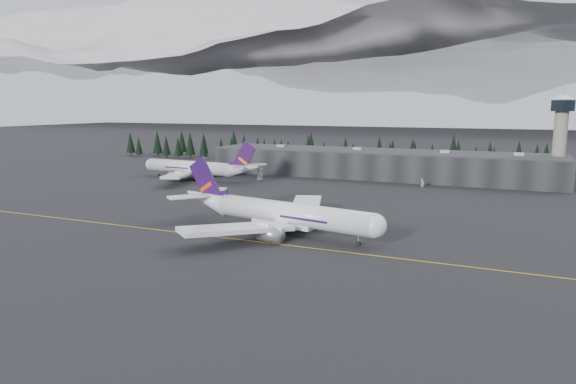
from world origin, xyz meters
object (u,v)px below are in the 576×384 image
at_px(terminal, 378,164).
at_px(gse_vehicle_b, 422,186).
at_px(jet_parked, 199,168).
at_px(control_tower, 561,130).
at_px(gse_vehicle_a, 260,179).
at_px(jet_main, 275,212).

bearing_deg(terminal, gse_vehicle_b, -43.74).
height_order(jet_parked, gse_vehicle_b, jet_parked).
bearing_deg(jet_parked, control_tower, -158.61).
distance_m(control_tower, gse_vehicle_a, 128.06).
height_order(terminal, jet_main, jet_main).
relative_size(control_tower, gse_vehicle_a, 6.57).
bearing_deg(jet_main, gse_vehicle_b, 86.33).
bearing_deg(gse_vehicle_a, jet_parked, 167.12).
bearing_deg(gse_vehicle_b, jet_main, -38.46).
bearing_deg(control_tower, jet_main, -121.83).
bearing_deg(jet_main, terminal, 101.04).
xyz_separation_m(control_tower, jet_main, (-73.87, -118.99, -18.07)).
relative_size(terminal, jet_main, 2.51).
height_order(terminal, gse_vehicle_a, terminal).
distance_m(terminal, gse_vehicle_b, 34.35).
bearing_deg(gse_vehicle_b, jet_parked, -103.73).
bearing_deg(gse_vehicle_a, terminal, 4.24).
bearing_deg(terminal, control_tower, 2.29).
height_order(jet_main, jet_parked, jet_main).
bearing_deg(gse_vehicle_b, control_tower, 93.31).
bearing_deg(gse_vehicle_b, gse_vehicle_a, -106.79).
distance_m(jet_main, jet_parked, 104.69).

